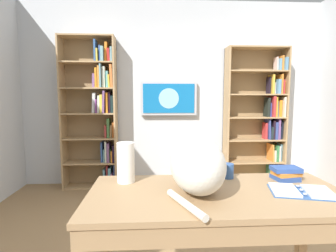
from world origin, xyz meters
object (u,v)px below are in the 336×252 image
object	(u,v)px
desk	(218,212)
desk_book_stack	(286,173)
bookshelf_right	(96,111)
paper_towel_roll	(126,162)
cat	(196,161)
bookshelf_left	(261,118)
coffee_mug	(228,171)
open_binder	(301,191)
wall_mounted_tv	(169,98)

from	to	relation	value
desk	desk_book_stack	size ratio (longest dim) A/B	8.34
bookshelf_right	paper_towel_roll	xyz separation A→B (m)	(-0.64, 2.19, -0.21)
cat	bookshelf_right	bearing A→B (deg)	-65.83
desk_book_stack	bookshelf_left	bearing A→B (deg)	-108.76
coffee_mug	desk_book_stack	distance (m)	0.37
bookshelf_right	coffee_mug	xyz separation A→B (m)	(-1.30, 2.14, -0.29)
cat	open_binder	bearing A→B (deg)	171.83
desk_book_stack	coffee_mug	bearing A→B (deg)	-9.35
wall_mounted_tv	desk	bearing A→B (deg)	92.99
desk	bookshelf_right	bearing A→B (deg)	-64.12
cat	paper_towel_roll	xyz separation A→B (m)	(0.42, -0.17, -0.04)
open_binder	bookshelf_left	bearing A→B (deg)	-107.66
open_binder	desk_book_stack	bearing A→B (deg)	-96.85
wall_mounted_tv	cat	distance (m)	2.46
cat	paper_towel_roll	size ratio (longest dim) A/B	2.51
cat	coffee_mug	world-z (taller)	cat
desk_book_stack	open_binder	bearing A→B (deg)	83.15
bookshelf_right	coffee_mug	distance (m)	2.52
bookshelf_left	desk_book_stack	world-z (taller)	bookshelf_left
bookshelf_left	bookshelf_right	world-z (taller)	bookshelf_right
bookshelf_left	coffee_mug	world-z (taller)	bookshelf_left
paper_towel_roll	desk_book_stack	distance (m)	1.03
desk	cat	xyz separation A→B (m)	(0.12, -0.07, 0.28)
cat	open_binder	world-z (taller)	cat
bookshelf_left	wall_mounted_tv	world-z (taller)	bookshelf_left
open_binder	coffee_mug	xyz separation A→B (m)	(0.34, -0.29, 0.04)
bookshelf_left	paper_towel_roll	xyz separation A→B (m)	(1.78, 2.19, -0.10)
desk	coffee_mug	bearing A→B (deg)	-114.85
bookshelf_right	cat	distance (m)	2.58
wall_mounted_tv	desk_book_stack	bearing A→B (deg)	105.27
bookshelf_left	wall_mounted_tv	size ratio (longest dim) A/B	2.45
bookshelf_right	wall_mounted_tv	distance (m)	1.06
bookshelf_left	paper_towel_roll	bearing A→B (deg)	50.90
wall_mounted_tv	coffee_mug	world-z (taller)	wall_mounted_tv
bookshelf_right	desk	xyz separation A→B (m)	(-1.17, 2.42, -0.45)
bookshelf_left	coffee_mug	distance (m)	2.42
bookshelf_left	desk_book_stack	xyz separation A→B (m)	(0.75, 2.20, -0.19)
bookshelf_left	coffee_mug	bearing A→B (deg)	62.54
cat	coffee_mug	xyz separation A→B (m)	(-0.25, -0.21, -0.12)
cat	open_binder	size ratio (longest dim) A/B	1.69
desk_book_stack	bookshelf_right	bearing A→B (deg)	-52.87
open_binder	desk_book_stack	distance (m)	0.24
coffee_mug	wall_mounted_tv	bearing A→B (deg)	-83.37
cat	coffee_mug	bearing A→B (deg)	-139.30
coffee_mug	paper_towel_roll	bearing A→B (deg)	3.92
wall_mounted_tv	coffee_mug	xyz separation A→B (m)	(-0.26, 2.23, -0.47)
paper_towel_roll	desk_book_stack	world-z (taller)	paper_towel_roll
bookshelf_left	desk_book_stack	distance (m)	2.34
paper_towel_roll	coffee_mug	world-z (taller)	paper_towel_roll
bookshelf_left	cat	world-z (taller)	bookshelf_left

